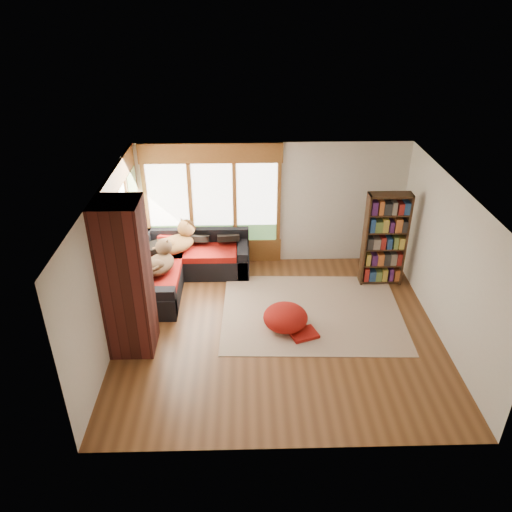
# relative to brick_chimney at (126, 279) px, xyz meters

# --- Properties ---
(floor) EXTENTS (5.50, 5.50, 0.00)m
(floor) POSITION_rel_brick_chimney_xyz_m (2.40, 0.35, -1.30)
(floor) COLOR #593218
(floor) RESTS_ON ground
(ceiling) EXTENTS (5.50, 5.50, 0.00)m
(ceiling) POSITION_rel_brick_chimney_xyz_m (2.40, 0.35, 1.30)
(ceiling) COLOR white
(wall_back) EXTENTS (5.50, 0.04, 2.60)m
(wall_back) POSITION_rel_brick_chimney_xyz_m (2.40, 2.85, 0.00)
(wall_back) COLOR silver
(wall_back) RESTS_ON ground
(wall_front) EXTENTS (5.50, 0.04, 2.60)m
(wall_front) POSITION_rel_brick_chimney_xyz_m (2.40, -2.15, 0.00)
(wall_front) COLOR silver
(wall_front) RESTS_ON ground
(wall_left) EXTENTS (0.04, 5.00, 2.60)m
(wall_left) POSITION_rel_brick_chimney_xyz_m (-0.35, 0.35, 0.00)
(wall_left) COLOR silver
(wall_left) RESTS_ON ground
(wall_right) EXTENTS (0.04, 5.00, 2.60)m
(wall_right) POSITION_rel_brick_chimney_xyz_m (5.15, 0.35, 0.00)
(wall_right) COLOR silver
(wall_right) RESTS_ON ground
(windows_back) EXTENTS (2.82, 0.10, 1.90)m
(windows_back) POSITION_rel_brick_chimney_xyz_m (1.20, 2.82, 0.05)
(windows_back) COLOR brown
(windows_back) RESTS_ON wall_back
(windows_left) EXTENTS (0.10, 2.62, 1.90)m
(windows_left) POSITION_rel_brick_chimney_xyz_m (-0.32, 1.55, 0.05)
(windows_left) COLOR brown
(windows_left) RESTS_ON wall_left
(roller_blind) EXTENTS (0.03, 0.72, 0.90)m
(roller_blind) POSITION_rel_brick_chimney_xyz_m (-0.29, 2.38, 0.45)
(roller_blind) COLOR #84A069
(roller_blind) RESTS_ON wall_left
(brick_chimney) EXTENTS (0.70, 0.70, 2.60)m
(brick_chimney) POSITION_rel_brick_chimney_xyz_m (0.00, 0.00, 0.00)
(brick_chimney) COLOR #471914
(brick_chimney) RESTS_ON ground
(sectional_sofa) EXTENTS (2.20, 2.20, 0.80)m
(sectional_sofa) POSITION_rel_brick_chimney_xyz_m (0.45, 2.05, -1.00)
(sectional_sofa) COLOR black
(sectional_sofa) RESTS_ON ground
(area_rug) EXTENTS (3.34, 2.60, 0.01)m
(area_rug) POSITION_rel_brick_chimney_xyz_m (3.05, 0.87, -1.29)
(area_rug) COLOR beige
(area_rug) RESTS_ON ground
(bookshelf) EXTENTS (0.82, 0.27, 1.91)m
(bookshelf) POSITION_rel_brick_chimney_xyz_m (4.54, 1.88, -0.35)
(bookshelf) COLOR #372112
(bookshelf) RESTS_ON ground
(pouf) EXTENTS (0.94, 0.94, 0.42)m
(pouf) POSITION_rel_brick_chimney_xyz_m (2.53, 0.43, -1.08)
(pouf) COLOR maroon
(pouf) RESTS_ON area_rug
(dog_tan) EXTENTS (1.01, 1.02, 0.51)m
(dog_tan) POSITION_rel_brick_chimney_xyz_m (0.50, 2.33, -0.51)
(dog_tan) COLOR brown
(dog_tan) RESTS_ON sectional_sofa
(dog_brindle) EXTENTS (0.66, 0.90, 0.45)m
(dog_brindle) POSITION_rel_brick_chimney_xyz_m (0.26, 1.58, -0.54)
(dog_brindle) COLOR #322015
(dog_brindle) RESTS_ON sectional_sofa
(throw_pillows) EXTENTS (1.98, 1.68, 0.45)m
(throw_pillows) POSITION_rel_brick_chimney_xyz_m (0.48, 2.20, -0.53)
(throw_pillows) COLOR black
(throw_pillows) RESTS_ON sectional_sofa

